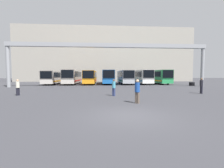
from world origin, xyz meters
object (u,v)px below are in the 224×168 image
bus_slot_2 (90,76)px  bus_slot_6 (158,76)px  bus_slot_0 (55,77)px  bus_slot_4 (125,76)px  bus_slot_5 (141,76)px  pedestrian_mid_left (114,87)px  pedestrian_near_left (201,85)px  pedestrian_near_center (137,91)px  bus_slot_1 (73,76)px  tire_stack (192,84)px  bus_slot_3 (108,76)px  pedestrian_near_right (18,87)px

bus_slot_2 → bus_slot_6: bearing=-2.4°
bus_slot_0 → bus_slot_4: 16.31m
bus_slot_5 → pedestrian_mid_left: 22.91m
bus_slot_6 → pedestrian_near_left: 19.47m
bus_slot_5 → pedestrian_near_center: bearing=-105.3°
bus_slot_6 → pedestrian_mid_left: bus_slot_6 is taller
bus_slot_1 → bus_slot_5: bus_slot_5 is taller
bus_slot_2 → tire_stack: bus_slot_2 is taller
bus_slot_3 → pedestrian_near_left: (9.77, -20.01, -0.90)m
pedestrian_near_left → bus_slot_6: bearing=0.1°
bus_slot_5 → bus_slot_4: bearing=-168.1°
bus_slot_0 → bus_slot_5: 20.39m
bus_slot_1 → bus_slot_6: size_ratio=1.05×
bus_slot_0 → bus_slot_5: (20.38, 0.52, 0.15)m
bus_slot_6 → pedestrian_near_center: size_ratio=6.10×
bus_slot_6 → pedestrian_near_left: bearing=-97.3°
bus_slot_4 → bus_slot_5: bus_slot_5 is taller
bus_slot_5 → pedestrian_near_center: (-6.95, -25.32, -0.92)m
bus_slot_2 → pedestrian_mid_left: size_ratio=7.29×
pedestrian_near_left → pedestrian_near_right: (-19.72, -0.19, -0.05)m
pedestrian_near_left → pedestrian_near_right: size_ratio=1.06×
bus_slot_6 → pedestrian_near_right: 29.54m
bus_slot_1 → pedestrian_near_right: size_ratio=6.86×
bus_slot_3 → bus_slot_6: bus_slot_6 is taller
bus_slot_4 → pedestrian_mid_left: bearing=-101.8°
bus_slot_4 → bus_slot_1: bearing=178.3°
bus_slot_2 → tire_stack: size_ratio=11.68×
pedestrian_mid_left → pedestrian_near_right: (-9.75, 1.04, -0.01)m
bus_slot_1 → bus_slot_4: bus_slot_1 is taller
pedestrian_near_left → tire_stack: bearing=-20.7°
bus_slot_1 → bus_slot_6: 20.39m
pedestrian_near_center → tire_stack: (14.99, 17.31, -0.58)m
tire_stack → bus_slot_6: bearing=118.8°
bus_slot_4 → tire_stack: 14.15m
bus_slot_1 → tire_stack: (24.36, -7.51, -1.49)m
pedestrian_near_left → bus_slot_5: bearing=12.0°
bus_slot_1 → bus_slot_2: size_ratio=0.93×
bus_slot_4 → tire_stack: size_ratio=10.20×
pedestrian_near_left → pedestrian_near_center: 10.04m
bus_slot_5 → bus_slot_2: bearing=-179.6°
pedestrian_near_center → pedestrian_near_right: bearing=-163.9°
bus_slot_2 → bus_slot_6: size_ratio=1.13×
bus_slot_4 → pedestrian_near_center: 24.64m
pedestrian_mid_left → tire_stack: (16.41, 13.30, -0.52)m
bus_slot_3 → tire_stack: size_ratio=11.72×
bus_slot_1 → pedestrian_near_center: 26.55m
tire_stack → bus_slot_0: bearing=165.2°
bus_slot_6 → pedestrian_near_left: bus_slot_6 is taller
pedestrian_near_left → bus_slot_3: bearing=33.4°
bus_slot_6 → pedestrian_mid_left: bearing=-121.2°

